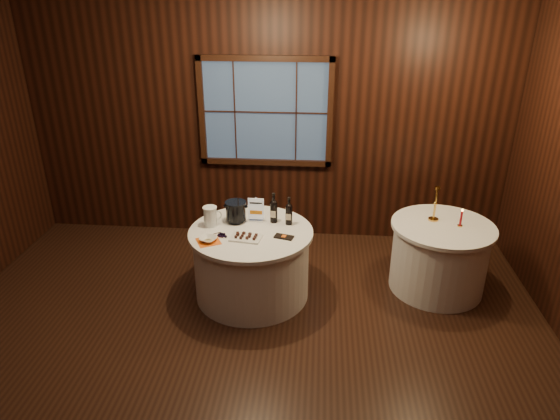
# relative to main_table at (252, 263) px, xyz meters

# --- Properties ---
(ground) EXTENTS (6.00, 6.00, 0.00)m
(ground) POSITION_rel_main_table_xyz_m (0.00, -1.00, -0.39)
(ground) COLOR black
(ground) RESTS_ON ground
(back_wall) EXTENTS (6.00, 0.10, 3.00)m
(back_wall) POSITION_rel_main_table_xyz_m (0.00, 1.48, 1.16)
(back_wall) COLOR black
(back_wall) RESTS_ON ground
(main_table) EXTENTS (1.28, 1.28, 0.77)m
(main_table) POSITION_rel_main_table_xyz_m (0.00, 0.00, 0.00)
(main_table) COLOR white
(main_table) RESTS_ON ground
(side_table) EXTENTS (1.08, 1.08, 0.77)m
(side_table) POSITION_rel_main_table_xyz_m (2.00, 0.30, 0.00)
(side_table) COLOR white
(side_table) RESTS_ON ground
(sign_stand) EXTENTS (0.17, 0.08, 0.27)m
(sign_stand) POSITION_rel_main_table_xyz_m (0.03, 0.23, 0.48)
(sign_stand) COLOR #B7B7BE
(sign_stand) RESTS_ON main_table
(port_bottle_left) EXTENTS (0.08, 0.08, 0.33)m
(port_bottle_left) POSITION_rel_main_table_xyz_m (0.22, 0.22, 0.52)
(port_bottle_left) COLOR black
(port_bottle_left) RESTS_ON main_table
(port_bottle_right) EXTENTS (0.07, 0.08, 0.30)m
(port_bottle_right) POSITION_rel_main_table_xyz_m (0.38, 0.18, 0.51)
(port_bottle_right) COLOR black
(port_bottle_right) RESTS_ON main_table
(ice_bucket) EXTENTS (0.22, 0.22, 0.23)m
(ice_bucket) POSITION_rel_main_table_xyz_m (-0.18, 0.19, 0.50)
(ice_bucket) COLOR black
(ice_bucket) RESTS_ON main_table
(chocolate_plate) EXTENTS (0.33, 0.24, 0.04)m
(chocolate_plate) POSITION_rel_main_table_xyz_m (-0.02, -0.18, 0.40)
(chocolate_plate) COLOR white
(chocolate_plate) RESTS_ON main_table
(chocolate_box) EXTENTS (0.21, 0.14, 0.02)m
(chocolate_box) POSITION_rel_main_table_xyz_m (0.35, -0.13, 0.39)
(chocolate_box) COLOR black
(chocolate_box) RESTS_ON main_table
(grape_bunch) EXTENTS (0.17, 0.10, 0.04)m
(grape_bunch) POSITION_rel_main_table_xyz_m (-0.26, -0.14, 0.40)
(grape_bunch) COLOR black
(grape_bunch) RESTS_ON main_table
(glass_pitcher) EXTENTS (0.19, 0.15, 0.21)m
(glass_pitcher) POSITION_rel_main_table_xyz_m (-0.43, 0.08, 0.49)
(glass_pitcher) COLOR white
(glass_pitcher) RESTS_ON main_table
(orange_napkin) EXTENTS (0.29, 0.29, 0.00)m
(orange_napkin) POSITION_rel_main_table_xyz_m (-0.38, -0.27, 0.38)
(orange_napkin) COLOR #E25A13
(orange_napkin) RESTS_ON main_table
(cracker_bowl) EXTENTS (0.21, 0.21, 0.04)m
(cracker_bowl) POSITION_rel_main_table_xyz_m (-0.38, -0.27, 0.41)
(cracker_bowl) COLOR white
(cracker_bowl) RESTS_ON orange_napkin
(brass_candlestick) EXTENTS (0.11, 0.11, 0.38)m
(brass_candlestick) POSITION_rel_main_table_xyz_m (1.91, 0.41, 0.52)
(brass_candlestick) COLOR gold
(brass_candlestick) RESTS_ON side_table
(red_candle) EXTENTS (0.05, 0.05, 0.20)m
(red_candle) POSITION_rel_main_table_xyz_m (2.16, 0.28, 0.46)
(red_candle) COLOR gold
(red_candle) RESTS_ON side_table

